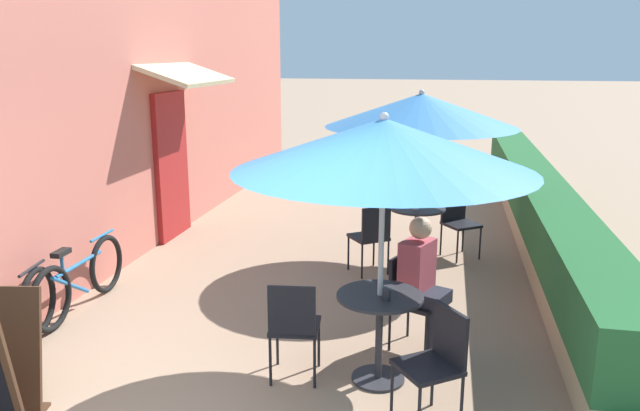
{
  "coord_description": "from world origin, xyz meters",
  "views": [
    {
      "loc": [
        1.47,
        -3.12,
        2.65
      ],
      "look_at": [
        0.15,
        3.43,
        1.0
      ],
      "focal_mm": 35.0,
      "sensor_mm": 36.0,
      "label": 1
    }
  ],
  "objects": [
    {
      "name": "coffee_cup_mid",
      "position": [
        1.16,
        4.47,
        0.8
      ],
      "size": [
        0.07,
        0.07,
        0.09
      ],
      "color": "white",
      "rests_on": "patio_table_mid"
    },
    {
      "name": "patio_umbrella_mid",
      "position": [
        1.17,
        4.55,
        1.96
      ],
      "size": [
        2.33,
        2.33,
        2.21
      ],
      "color": "#B7B7BC",
      "rests_on": "ground_plane"
    },
    {
      "name": "planter_hedge",
      "position": [
        2.75,
        5.63,
        0.54
      ],
      "size": [
        0.6,
        10.46,
        1.01
      ],
      "color": "tan",
      "rests_on": "ground_plane"
    },
    {
      "name": "bicycle_leaning",
      "position": [
        -2.2,
        1.28,
        0.35
      ],
      "size": [
        0.32,
        1.7,
        0.75
      ],
      "rotation": [
        0.0,
        0.0,
        0.15
      ],
      "color": "black",
      "rests_on": "ground_plane"
    },
    {
      "name": "patio_table_near",
      "position": [
        1.02,
        1.57,
        0.52
      ],
      "size": [
        0.7,
        0.7,
        0.75
      ],
      "color": "#28282D",
      "rests_on": "ground_plane"
    },
    {
      "name": "cafe_chair_near_right",
      "position": [
        0.34,
        1.42,
        0.52
      ],
      "size": [
        0.44,
        0.44,
        0.87
      ],
      "rotation": [
        0.0,
        0.0,
        6.39
      ],
      "color": "black",
      "rests_on": "ground_plane"
    },
    {
      "name": "patio_table_mid",
      "position": [
        1.17,
        4.55,
        0.52
      ],
      "size": [
        0.7,
        0.7,
        0.75
      ],
      "color": "#28282D",
      "rests_on": "ground_plane"
    },
    {
      "name": "bicycle_second",
      "position": [
        -2.2,
        2.39,
        0.34
      ],
      "size": [
        0.1,
        1.7,
        0.75
      ],
      "rotation": [
        0.0,
        0.0,
        0.01
      ],
      "color": "black",
      "rests_on": "ground_plane"
    },
    {
      "name": "seated_patron_near_left",
      "position": [
        1.33,
        2.19,
        0.69
      ],
      "size": [
        0.5,
        0.45,
        1.25
      ],
      "rotation": [
        0.0,
        0.0,
        4.3
      ],
      "color": "#23232D",
      "rests_on": "ground_plane"
    },
    {
      "name": "cafe_chair_mid_right",
      "position": [
        0.65,
        4.08,
        0.52
      ],
      "size": [
        0.56,
        0.56,
        0.87
      ],
      "rotation": [
        0.0,
        0.0,
        6.91
      ],
      "color": "black",
      "rests_on": "ground_plane"
    },
    {
      "name": "cafe_chair_mid_left",
      "position": [
        1.69,
        5.02,
        0.52
      ],
      "size": [
        0.56,
        0.56,
        0.87
      ],
      "rotation": [
        0.0,
        0.0,
        3.77
      ],
      "color": "black",
      "rests_on": "ground_plane"
    },
    {
      "name": "cafe_facade_wall",
      "position": [
        -2.54,
        5.6,
        2.09
      ],
      "size": [
        0.98,
        11.46,
        4.2
      ],
      "color": "#C66B5B",
      "rests_on": "ground_plane"
    },
    {
      "name": "coffee_cup_near",
      "position": [
        1.08,
        1.47,
        0.8
      ],
      "size": [
        0.07,
        0.07,
        0.09
      ],
      "color": "#232328",
      "rests_on": "patio_table_near"
    },
    {
      "name": "patio_umbrella_near",
      "position": [
        1.02,
        1.57,
        1.96
      ],
      "size": [
        2.33,
        2.33,
        2.21
      ],
      "color": "#B7B7BC",
      "rests_on": "ground_plane"
    },
    {
      "name": "cafe_chair_near_back",
      "position": [
        1.49,
        1.06,
        0.52
      ],
      "size": [
        0.56,
        0.56,
        0.87
      ],
      "rotation": [
        0.0,
        0.0,
        8.48
      ],
      "color": "black",
      "rests_on": "ground_plane"
    },
    {
      "name": "cafe_chair_near_left",
      "position": [
        1.23,
        2.23,
        0.52
      ],
      "size": [
        0.53,
        0.53,
        0.87
      ],
      "rotation": [
        0.0,
        0.0,
        4.3
      ],
      "color": "black",
      "rests_on": "ground_plane"
    }
  ]
}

